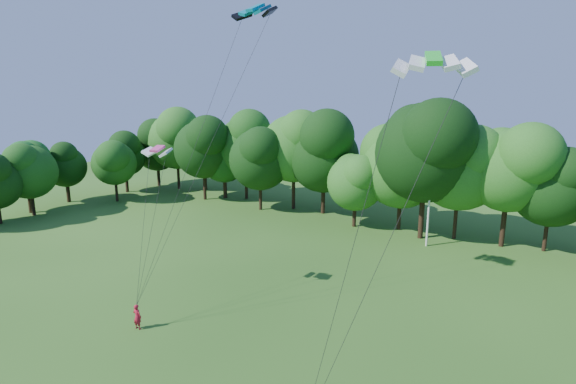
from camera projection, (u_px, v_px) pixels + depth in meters
The scene contains 8 objects.
utility_pole at pixel (429, 206), 44.60m from camera, with size 1.64×0.20×8.17m.
kite_flyer_left at pixel (137, 317), 29.27m from camera, with size 0.63×0.41×1.72m, color #B1162C.
kite_teal at pixel (255, 8), 29.77m from camera, with size 3.07×1.36×0.71m.
kite_green at pixel (433, 58), 14.73m from camera, with size 2.80×2.09×0.56m.
kite_pink at pixel (157, 149), 31.49m from camera, with size 2.25×1.53×0.42m.
tree_back_west at pixel (224, 150), 65.08m from camera, with size 7.77×7.77×11.30m.
tree_back_center at pixel (426, 142), 45.81m from camera, with size 11.33×11.33×16.49m.
tree_flank_west at pixel (26, 166), 56.96m from camera, with size 6.79×6.79×9.87m.
Camera 1 is at (16.49, -10.24, 15.08)m, focal length 28.00 mm.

